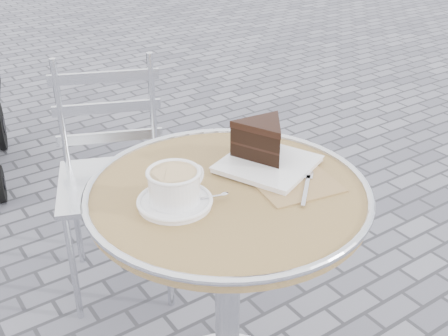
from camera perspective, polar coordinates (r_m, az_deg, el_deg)
cafe_table at (r=1.49m, az=0.38°, el=-7.65°), size 0.72×0.72×0.74m
cappuccino_set at (r=1.32m, az=-4.98°, el=-2.20°), size 0.20×0.18×0.09m
cake_plate_set at (r=1.50m, az=4.13°, el=2.36°), size 0.29×0.38×0.12m
bistro_chair at (r=2.07m, az=-11.40°, el=1.81°), size 0.51×0.51×0.86m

